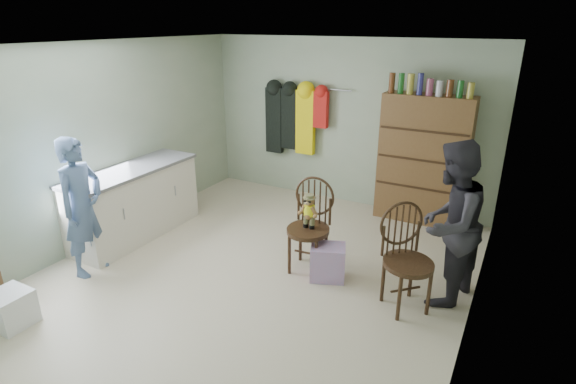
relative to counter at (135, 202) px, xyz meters
The scene contains 11 objects.
ground_plane 2.01m from the counter, ahead, with size 5.00×5.00×0.00m, color beige.
room_walls 2.30m from the counter, 15.25° to the left, with size 5.00×5.00×5.00m.
counter is the anchor object (origin of this frame).
plastic_tub 2.03m from the counter, 78.78° to the right, with size 0.36×0.34×0.34m, color white.
chair_front 2.44m from the counter, ahead, with size 0.52×0.52×1.09m.
chair_far 3.56m from the counter, ahead, with size 0.68×0.68×1.09m.
striped_bag 2.72m from the counter, ahead, with size 0.38×0.29×0.40m, color pink.
person_left 1.01m from the counter, 76.13° to the right, with size 0.58×0.38×1.59m, color slate.
person_right 3.93m from the counter, ahead, with size 0.82×0.64×1.69m, color #2D2B33.
dresser 3.96m from the counter, 35.68° to the left, with size 1.20×0.39×2.08m.
coat_rack 2.74m from the counter, 64.76° to the left, with size 1.42×0.12×1.09m.
Camera 1 is at (2.45, -3.85, 2.72)m, focal length 28.00 mm.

